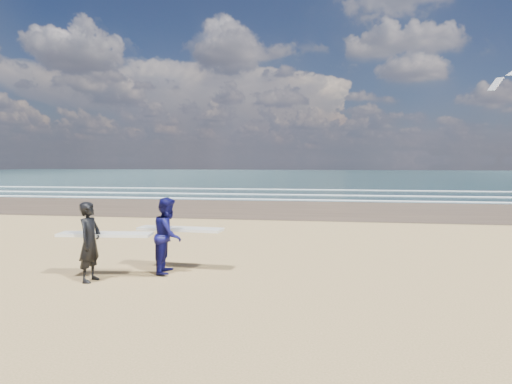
# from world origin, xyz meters

# --- Properties ---
(ocean) EXTENTS (220.00, 100.00, 0.02)m
(ocean) POSITION_xyz_m (20.00, 72.00, 0.01)
(ocean) COLOR #183235
(ocean) RESTS_ON ground
(surfer_near) EXTENTS (2.24, 1.07, 1.85)m
(surfer_near) POSITION_xyz_m (-0.53, 0.78, 0.94)
(surfer_near) COLOR black
(surfer_near) RESTS_ON ground
(surfer_far) EXTENTS (2.23, 1.18, 1.89)m
(surfer_far) POSITION_xyz_m (0.95, 1.85, 0.95)
(surfer_far) COLOR #0C0C46
(surfer_far) RESTS_ON ground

